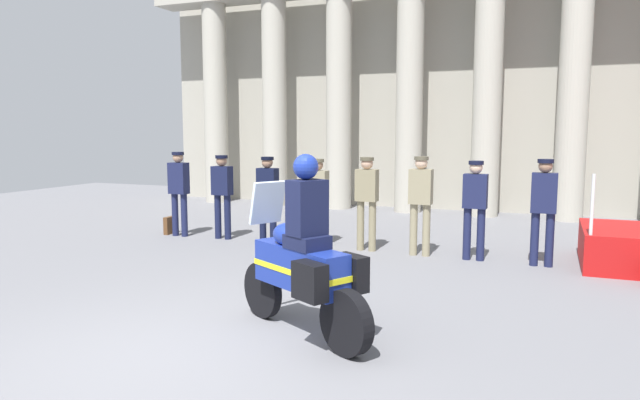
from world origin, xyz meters
name	(u,v)px	position (x,y,z in m)	size (l,w,h in m)	color
ground_plane	(164,359)	(0.00, 0.00, 0.00)	(28.00, 28.00, 0.00)	slate
colonnade_backdrop	(414,80)	(-0.16, 11.00, 3.46)	(15.11, 1.54, 6.51)	#A49F91
officer_in_row_0	(179,187)	(-3.63, 5.34, 1.01)	(0.38, 0.24, 1.70)	#191E42
officer_in_row_1	(222,190)	(-2.66, 5.40, 0.98)	(0.38, 0.24, 1.65)	#141938
officer_in_row_2	(268,192)	(-1.66, 5.39, 0.97)	(0.38, 0.24, 1.64)	black
officer_in_row_3	(317,195)	(-0.68, 5.49, 0.95)	(0.38, 0.24, 1.61)	gray
officer_in_row_4	(367,196)	(0.30, 5.39, 0.99)	(0.38, 0.24, 1.67)	#847A5B
officer_in_row_5	(421,197)	(1.27, 5.34, 1.00)	(0.38, 0.24, 1.70)	gray
officer_in_row_6	(475,202)	(2.17, 5.33, 0.97)	(0.38, 0.24, 1.64)	#191E42
officer_in_row_7	(544,204)	(3.22, 5.29, 1.00)	(0.38, 0.24, 1.69)	#191E42
motorcycle_with_rider	(304,262)	(0.99, 1.05, 0.79)	(1.88, 1.19, 1.90)	black
briefcase_on_ground	(170,225)	(-3.97, 5.46, 0.18)	(0.10, 0.32, 0.36)	brown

